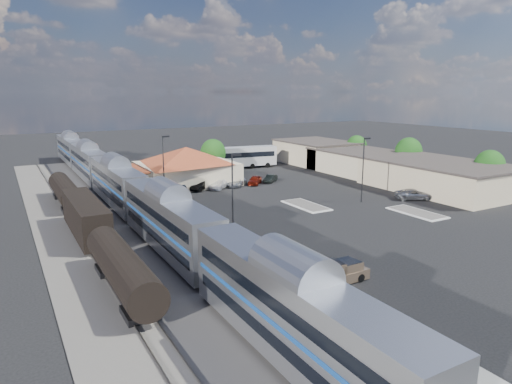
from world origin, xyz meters
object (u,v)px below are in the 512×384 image
pickup_truck (338,273)px  coach_bus (244,156)px  suv (414,194)px  station_depot (186,166)px

pickup_truck → coach_bus: size_ratio=0.39×
pickup_truck → suv: size_ratio=0.98×
suv → coach_bus: coach_bus is taller
suv → coach_bus: bearing=40.5°
coach_bus → suv: bearing=-159.5°
pickup_truck → station_depot: bearing=-6.7°
station_depot → pickup_truck: (-3.94, -43.87, -2.28)m
suv → coach_bus: size_ratio=0.40×
station_depot → suv: station_depot is taller
pickup_truck → coach_bus: coach_bus is taller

